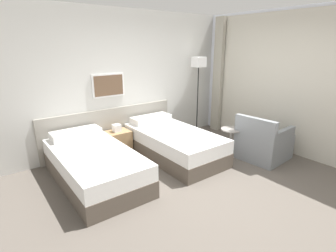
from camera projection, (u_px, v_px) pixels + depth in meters
ground_plane at (212, 187)px, 3.93m from camera, size 16.00×16.00×0.00m
wall_headboard at (131, 83)px, 5.28m from camera, size 10.00×0.10×2.70m
wall_window at (301, 85)px, 4.80m from camera, size 0.21×4.79×2.70m
bed_near_door at (94, 165)px, 4.06m from camera, size 1.03×2.00×0.63m
bed_near_window at (173, 143)px, 4.95m from camera, size 1.03×2.00×0.63m
nightstand at (118, 142)px, 5.09m from camera, size 0.49×0.36×0.59m
floor_lamp at (199, 70)px, 5.82m from camera, size 0.24×0.24×1.78m
side_table at (231, 137)px, 4.93m from camera, size 0.39×0.39×0.54m
armchair at (263, 144)px, 4.85m from camera, size 0.87×0.83×0.84m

